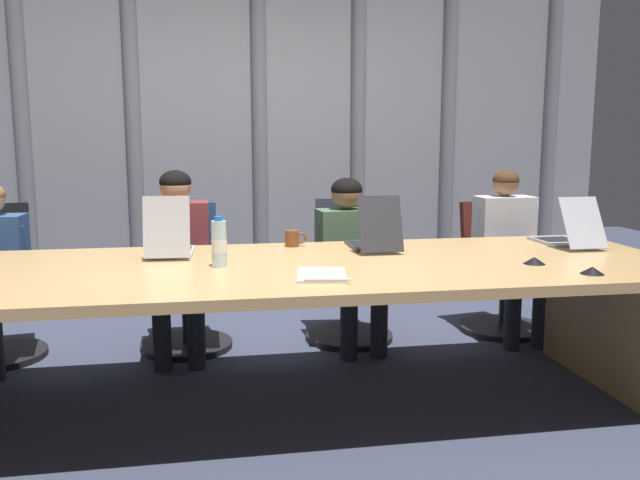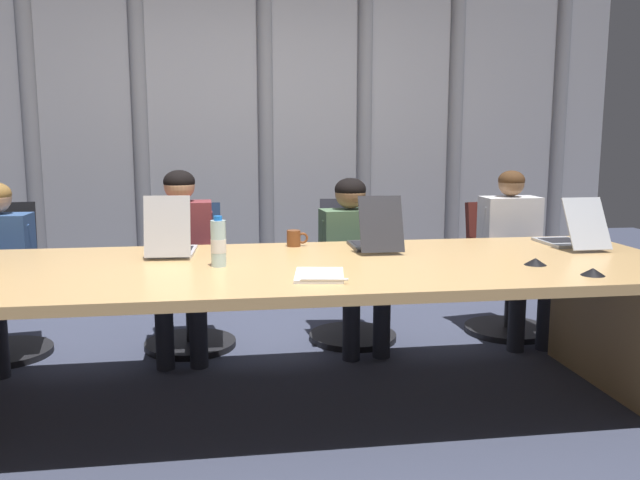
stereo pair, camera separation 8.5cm
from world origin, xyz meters
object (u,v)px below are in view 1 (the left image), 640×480
at_px(person_right_mid, 509,245).
at_px(coffee_mug_near, 293,238).
at_px(conference_mic_left_side, 592,270).
at_px(office_chair_left_mid, 185,295).
at_px(water_bottle_primary, 219,244).
at_px(person_center, 350,251).
at_px(person_left_mid, 177,252).
at_px(office_chair_right_mid, 499,283).
at_px(laptop_left_mid, 170,244).
at_px(laptop_right_mid, 566,235).
at_px(office_chair_center, 349,288).
at_px(spiral_notepad, 322,275).
at_px(conference_mic_middle, 534,260).
at_px(laptop_center, 373,239).

bearing_deg(person_right_mid, coffee_mug_near, -75.01).
xyz_separation_m(coffee_mug_near, conference_mic_left_side, (1.27, -1.01, -0.03)).
bearing_deg(office_chair_left_mid, water_bottle_primary, 10.41).
xyz_separation_m(office_chair_left_mid, person_center, (1.08, -0.16, 0.29)).
relative_size(person_left_mid, person_right_mid, 1.02).
bearing_deg(office_chair_right_mid, coffee_mug_near, -78.67).
xyz_separation_m(laptop_left_mid, coffee_mug_near, (0.69, 0.19, -0.02)).
xyz_separation_m(laptop_left_mid, laptop_right_mid, (2.28, -0.04, -0.01)).
relative_size(office_chair_left_mid, coffee_mug_near, 7.48).
height_order(office_chair_left_mid, coffee_mug_near, office_chair_left_mid).
xyz_separation_m(office_chair_left_mid, office_chair_center, (1.11, 0.00, 0.00)).
relative_size(person_left_mid, person_center, 1.05).
xyz_separation_m(person_center, conference_mic_left_side, (0.84, -1.44, 0.13)).
relative_size(office_chair_right_mid, water_bottle_primary, 3.65).
relative_size(person_right_mid, spiral_notepad, 3.42).
xyz_separation_m(office_chair_center, conference_mic_middle, (0.66, -1.33, 0.42)).
xyz_separation_m(laptop_right_mid, person_left_mid, (-2.27, 0.67, -0.15)).
height_order(office_chair_right_mid, person_left_mid, person_left_mid).
xyz_separation_m(office_chair_left_mid, coffee_mug_near, (0.64, -0.59, 0.46)).
bearing_deg(laptop_center, spiral_notepad, 148.90).
height_order(laptop_right_mid, coffee_mug_near, laptop_right_mid).
relative_size(laptop_left_mid, office_chair_right_mid, 0.45).
bearing_deg(office_chair_center, office_chair_left_mid, -83.77).
xyz_separation_m(person_left_mid, person_center, (1.12, -0.00, -0.03)).
distance_m(person_right_mid, spiral_notepad, 2.01).
bearing_deg(conference_mic_middle, office_chair_center, 116.55).
xyz_separation_m(laptop_right_mid, office_chair_center, (-1.13, 0.82, -0.46)).
height_order(office_chair_right_mid, water_bottle_primary, water_bottle_primary).
bearing_deg(water_bottle_primary, person_right_mid, 25.99).
relative_size(laptop_center, conference_mic_left_side, 4.09).
height_order(laptop_left_mid, office_chair_center, laptop_left_mid).
bearing_deg(conference_mic_middle, office_chair_right_mid, 71.22).
xyz_separation_m(laptop_center, laptop_right_mid, (1.15, -0.06, -0.00)).
bearing_deg(laptop_center, person_right_mid, -61.13).
relative_size(laptop_left_mid, laptop_right_mid, 0.83).
bearing_deg(laptop_right_mid, water_bottle_primary, 97.87).
distance_m(person_right_mid, conference_mic_middle, 1.25).
height_order(laptop_center, water_bottle_primary, laptop_center).
bearing_deg(person_right_mid, laptop_center, -62.14).
bearing_deg(conference_mic_left_side, office_chair_center, 116.83).
xyz_separation_m(laptop_right_mid, office_chair_left_mid, (-2.23, 0.82, -0.47)).
height_order(laptop_center, coffee_mug_near, laptop_center).
relative_size(laptop_right_mid, office_chair_left_mid, 0.53).
height_order(office_chair_right_mid, person_center, person_center).
height_order(laptop_center, office_chair_center, laptop_center).
height_order(laptop_center, spiral_notepad, laptop_center).
relative_size(laptop_right_mid, conference_mic_left_side, 4.50).
bearing_deg(person_left_mid, water_bottle_primary, 12.78).
relative_size(person_center, person_right_mid, 0.97).
bearing_deg(office_chair_left_mid, person_center, 81.78).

